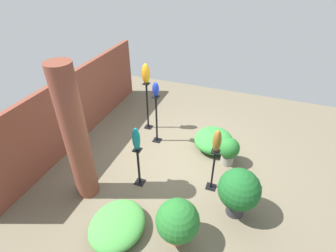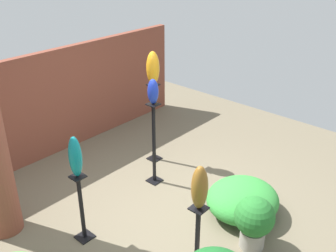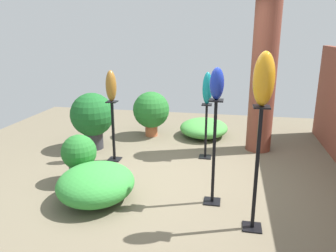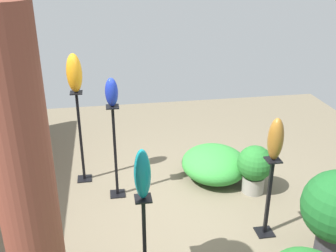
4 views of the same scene
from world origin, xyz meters
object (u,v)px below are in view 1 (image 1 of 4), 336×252
object	(u,v)px
potted_plant_mid_right	(178,221)
pedestal_amber	(148,108)
brick_pillar	(76,137)
pedestal_cobalt	(157,121)
pedestal_teal	(139,168)
art_vase_teal	(136,139)
art_vase_cobalt	(156,90)
potted_plant_front_left	(239,191)
art_vase_bronze	(217,141)
pedestal_bronze	(213,172)
potted_plant_mid_left	(229,150)
art_vase_amber	(146,74)

from	to	relation	value
potted_plant_mid_right	pedestal_amber	bearing A→B (deg)	31.80
brick_pillar	potted_plant_mid_right	size ratio (longest dim) A/B	3.08
pedestal_cobalt	potted_plant_mid_right	xyz separation A→B (m)	(-2.46, -1.37, -0.07)
potted_plant_mid_right	pedestal_teal	bearing A→B (deg)	49.69
pedestal_teal	pedestal_amber	world-z (taller)	pedestal_amber
art_vase_teal	art_vase_cobalt	world-z (taller)	art_vase_cobalt
pedestal_teal	potted_plant_front_left	world-z (taller)	potted_plant_front_left
brick_pillar	art_vase_bronze	size ratio (longest dim) A/B	5.74
pedestal_bronze	art_vase_teal	size ratio (longest dim) A/B	1.91
pedestal_amber	pedestal_cobalt	size ratio (longest dim) A/B	1.04
pedestal_teal	pedestal_amber	distance (m)	2.07
pedestal_amber	art_vase_cobalt	bearing A→B (deg)	-136.33
pedestal_teal	potted_plant_mid_left	distance (m)	2.05
pedestal_teal	pedestal_bronze	world-z (taller)	pedestal_bronze
art_vase_bronze	potted_plant_front_left	distance (m)	0.95
pedestal_amber	art_vase_bronze	world-z (taller)	art_vase_bronze
pedestal_teal	art_vase_cobalt	xyz separation A→B (m)	(1.48, 0.21, 1.05)
pedestal_bronze	potted_plant_mid_left	size ratio (longest dim) A/B	1.44
art_vase_amber	potted_plant_mid_right	xyz separation A→B (m)	(-2.94, -1.82, -1.07)
brick_pillar	potted_plant_front_left	xyz separation A→B (m)	(0.50, -2.88, -0.78)
art_vase_bronze	potted_plant_mid_left	distance (m)	1.21
pedestal_cobalt	potted_plant_mid_right	bearing A→B (deg)	-150.94
pedestal_amber	potted_plant_mid_left	bearing A→B (deg)	-107.10
potted_plant_front_left	potted_plant_mid_right	distance (m)	1.24
pedestal_bronze	pedestal_cobalt	world-z (taller)	pedestal_cobalt
brick_pillar	art_vase_teal	world-z (taller)	brick_pillar
brick_pillar	potted_plant_mid_left	world-z (taller)	brick_pillar
brick_pillar	pedestal_cobalt	xyz separation A→B (m)	(2.05, -0.67, -0.79)
pedestal_teal	potted_plant_mid_right	distance (m)	1.53
art_vase_amber	art_vase_bronze	world-z (taller)	art_vase_amber
pedestal_amber	pedestal_bronze	bearing A→B (deg)	-126.60
pedestal_cobalt	potted_plant_front_left	bearing A→B (deg)	-125.11
potted_plant_mid_left	pedestal_amber	bearing A→B (deg)	72.90
pedestal_cobalt	art_vase_teal	world-z (taller)	art_vase_teal
potted_plant_mid_right	potted_plant_mid_left	distance (m)	2.29
art_vase_bronze	art_vase_cobalt	world-z (taller)	art_vase_cobalt
brick_pillar	pedestal_teal	size ratio (longest dim) A/B	3.04
pedestal_teal	pedestal_bronze	xyz separation A→B (m)	(0.39, -1.44, 0.03)
potted_plant_mid_right	potted_plant_mid_left	size ratio (longest dim) A/B	1.32
pedestal_bronze	art_vase_teal	distance (m)	1.66
art_vase_amber	potted_plant_front_left	distance (m)	3.48
art_vase_cobalt	potted_plant_mid_left	distance (m)	2.13
pedestal_teal	potted_plant_mid_right	size ratio (longest dim) A/B	1.01
art_vase_cobalt	art_vase_amber	bearing A→B (deg)	43.67
art_vase_teal	potted_plant_mid_left	xyz separation A→B (m)	(1.25, -1.62, -0.77)
pedestal_cobalt	art_vase_bronze	distance (m)	2.07
art_vase_cobalt	potted_plant_mid_right	distance (m)	2.97
art_vase_teal	potted_plant_front_left	bearing A→B (deg)	-91.94
pedestal_teal	art_vase_amber	world-z (taller)	art_vase_amber
pedestal_cobalt	potted_plant_mid_left	distance (m)	1.85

